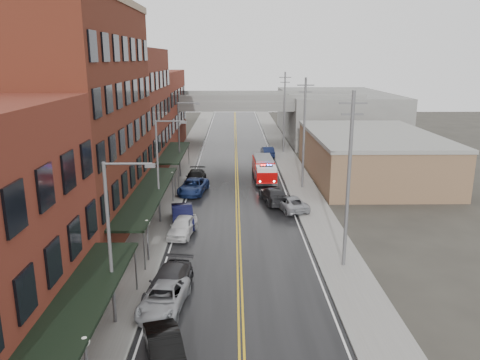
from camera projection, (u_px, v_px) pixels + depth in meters
name	position (u px, v px, depth m)	size (l,w,h in m)	color
road	(237.00, 202.00, 46.71)	(11.00, 160.00, 0.02)	black
sidewalk_left	(164.00, 202.00, 46.59)	(3.00, 160.00, 0.15)	slate
sidewalk_right	(310.00, 201.00, 46.79)	(3.00, 160.00, 0.15)	slate
curb_left	(181.00, 202.00, 46.61)	(0.30, 160.00, 0.15)	gray
curb_right	(294.00, 201.00, 46.77)	(0.30, 160.00, 0.15)	gray
brick_building_b	(72.00, 122.00, 37.48)	(9.00, 20.00, 18.00)	#521E15
brick_building_c	(123.00, 115.00, 54.79)	(9.00, 15.00, 15.00)	#602C1C
brick_building_far	(150.00, 111.00, 72.09)	(9.00, 20.00, 12.00)	maroon
tan_building	(370.00, 157.00, 55.96)	(14.00, 22.00, 5.00)	#815F45
right_far_block	(335.00, 115.00, 84.63)	(18.00, 30.00, 8.00)	slate
awning_0	(74.00, 314.00, 20.70)	(2.60, 16.00, 3.09)	black
awning_1	(149.00, 193.00, 39.08)	(2.60, 18.00, 3.09)	black
awning_2	(174.00, 152.00, 56.01)	(2.60, 13.00, 3.09)	black
globe_lamp_0	(86.00, 355.00, 18.95)	(0.44, 0.44, 3.12)	#59595B
globe_lamp_1	(147.00, 231.00, 32.50)	(0.44, 0.44, 3.12)	#59595B
globe_lamp_2	(173.00, 180.00, 46.04)	(0.44, 0.44, 3.12)	#59595B
street_lamp_0	(114.00, 234.00, 24.03)	(2.64, 0.22, 9.00)	#59595B
street_lamp_1	(161.00, 165.00, 39.50)	(2.64, 0.22, 9.00)	#59595B
street_lamp_2	(181.00, 135.00, 54.98)	(2.64, 0.22, 9.00)	#59595B
utility_pole_0	(349.00, 178.00, 30.70)	(1.80, 0.24, 12.00)	#59595B
utility_pole_1	(304.00, 132.00, 50.04)	(1.80, 0.24, 12.00)	#59595B
utility_pole_2	(284.00, 111.00, 69.39)	(1.80, 0.24, 12.00)	#59595B
overpass	(236.00, 108.00, 76.14)	(40.00, 10.00, 7.50)	slate
fire_truck	(264.00, 169.00, 54.47)	(3.09, 7.27, 2.63)	#AF0808
parked_car_left_1	(165.00, 351.00, 21.79)	(1.57, 4.51, 1.48)	black
parked_car_left_2	(164.00, 298.00, 26.66)	(2.31, 5.00, 1.39)	#97999E
parked_car_left_3	(169.00, 282.00, 28.37)	(2.16, 5.30, 1.54)	#2B2B2D
parked_car_left_4	(182.00, 226.00, 37.87)	(1.79, 4.44, 1.51)	silver
parked_car_left_5	(182.00, 215.00, 40.23)	(1.75, 5.01, 1.65)	black
parked_car_left_6	(193.00, 186.00, 49.55)	(2.52, 5.48, 1.52)	navy
parked_car_left_7	(196.00, 177.00, 53.24)	(2.14, 5.26, 1.53)	black
parked_car_right_0	(290.00, 203.00, 44.20)	(2.26, 4.90, 1.36)	gray
parked_car_right_1	(274.00, 195.00, 46.37)	(2.19, 5.38, 1.56)	black
parked_car_right_2	(264.00, 161.00, 61.91)	(1.76, 4.39, 1.49)	silver
parked_car_right_3	(268.00, 152.00, 68.06)	(1.58, 4.52, 1.49)	#0E1633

